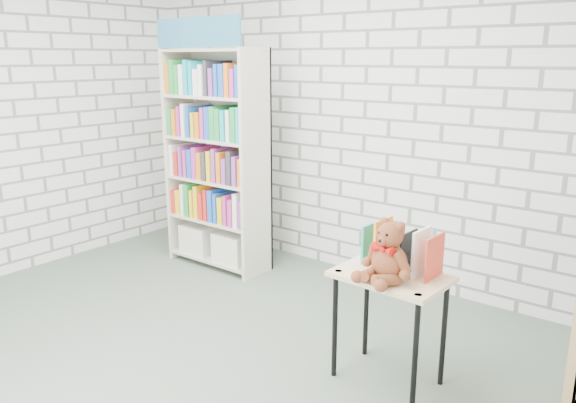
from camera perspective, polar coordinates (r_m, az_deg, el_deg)
The scene contains 6 objects.
ground at distance 3.97m, azimuth -11.31°, elevation -14.52°, with size 4.50×4.50×0.00m, color #4E5C4E.
room_shell at distance 3.49m, azimuth -12.77°, elevation 12.10°, with size 4.52×4.02×2.81m.
bookshelf at distance 5.16m, azimuth -7.24°, elevation 4.40°, with size 0.99×0.39×2.23m.
display_table at distance 3.37m, azimuth 10.37°, elevation -8.77°, with size 0.66×0.47×0.69m.
table_books at distance 3.37m, azimuth 11.45°, elevation -4.64°, with size 0.46×0.22×0.27m.
teddy_bear at distance 3.19m, azimuth 10.04°, elevation -5.53°, with size 0.32×0.31×0.35m.
Camera 1 is at (2.69, -2.22, 1.90)m, focal length 35.00 mm.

